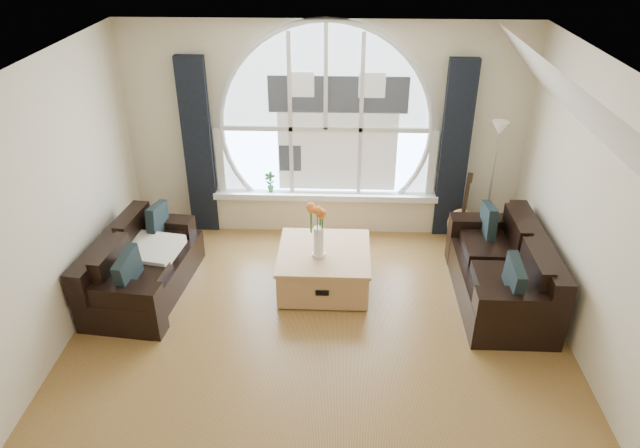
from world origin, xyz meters
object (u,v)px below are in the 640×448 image
(sofa_right, at_px, (501,268))
(potted_plant, at_px, (270,182))
(sofa_left, at_px, (143,261))
(floor_lamp, at_px, (491,183))
(guitar, at_px, (464,209))
(vase_flowers, at_px, (319,224))
(coffee_chest, at_px, (324,267))

(sofa_right, distance_m, potted_plant, 3.06)
(sofa_left, height_order, sofa_right, sofa_right)
(floor_lamp, relative_size, guitar, 1.51)
(vase_flowers, xyz_separation_m, floor_lamp, (2.10, 1.22, -0.05))
(guitar, bearing_deg, floor_lamp, 50.02)
(sofa_right, relative_size, floor_lamp, 1.10)
(sofa_left, bearing_deg, potted_plant, 56.41)
(guitar, relative_size, potted_plant, 3.90)
(sofa_left, xyz_separation_m, sofa_right, (3.92, 0.02, 0.00))
(vase_flowers, bearing_deg, floor_lamp, 30.17)
(coffee_chest, distance_m, floor_lamp, 2.40)
(guitar, bearing_deg, vase_flowers, -126.14)
(sofa_left, xyz_separation_m, potted_plant, (1.25, 1.49, 0.29))
(floor_lamp, height_order, guitar, floor_lamp)
(coffee_chest, relative_size, potted_plant, 3.75)
(sofa_right, distance_m, floor_lamp, 1.36)
(sofa_right, xyz_separation_m, guitar, (-0.22, 1.12, 0.13))
(coffee_chest, relative_size, floor_lamp, 0.64)
(coffee_chest, distance_m, potted_plant, 1.57)
(guitar, height_order, potted_plant, guitar)
(sofa_left, bearing_deg, floor_lamp, 24.42)
(vase_flowers, relative_size, guitar, 0.66)
(coffee_chest, relative_size, vase_flowers, 1.46)
(vase_flowers, bearing_deg, coffee_chest, 57.54)
(sofa_right, relative_size, coffee_chest, 1.73)
(sofa_left, height_order, coffee_chest, sofa_left)
(coffee_chest, xyz_separation_m, floor_lamp, (2.04, 1.13, 0.55))
(potted_plant, bearing_deg, sofa_left, -130.00)
(coffee_chest, xyz_separation_m, vase_flowers, (-0.06, -0.09, 0.60))
(sofa_left, relative_size, sofa_right, 0.93)
(sofa_left, bearing_deg, sofa_right, 6.65)
(sofa_left, xyz_separation_m, floor_lamp, (4.04, 1.31, 0.40))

